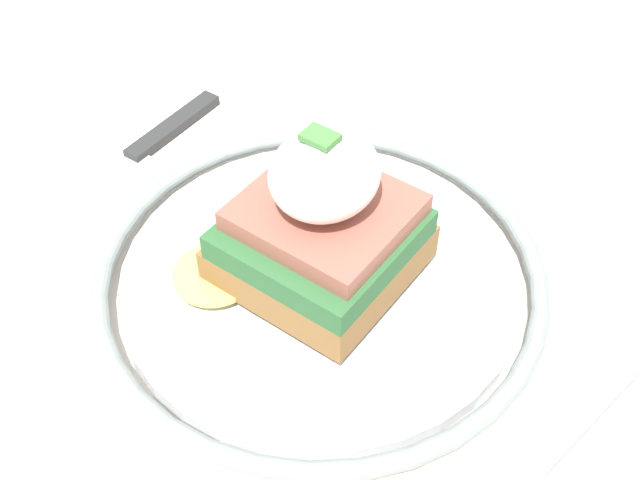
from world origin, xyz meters
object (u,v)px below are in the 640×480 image
Objects in this scene: fork at (586,448)px; knife at (133,158)px; sandwich at (321,224)px; plate at (320,276)px.

fork is 0.31m from knife.
sandwich is at bearing -2.93° from fork.
plate is 1.68× the size of fork.
knife is at bearing -5.25° from plate.
knife is (0.31, -0.02, 0.00)m from fork.
sandwich is (-0.00, 0.00, 0.04)m from plate.
knife is at bearing -4.19° from fork.
plate is at bearing -35.18° from sandwich.
knife is at bearing -5.43° from sandwich.
fork is (-0.15, 0.01, -0.04)m from sandwich.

